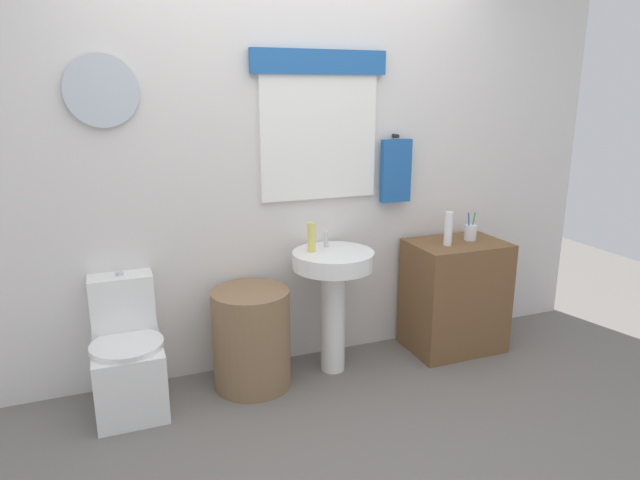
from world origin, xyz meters
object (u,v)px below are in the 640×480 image
(toilet, at_px, (128,358))
(lotion_bottle, at_px, (448,229))
(toothbrush_cup, at_px, (470,232))
(laundry_hamper, at_px, (252,338))
(pedestal_sink, at_px, (333,283))
(wooden_cabinet, at_px, (454,296))
(soap_bottle, at_px, (312,237))

(toilet, relative_size, lotion_bottle, 3.38)
(toilet, height_order, toothbrush_cup, toothbrush_cup)
(laundry_hamper, xyz_separation_m, lotion_bottle, (1.29, -0.04, 0.56))
(pedestal_sink, xyz_separation_m, wooden_cabinet, (0.88, 0.00, -0.20))
(pedestal_sink, bearing_deg, soap_bottle, 157.38)
(wooden_cabinet, bearing_deg, pedestal_sink, -180.00)
(pedestal_sink, distance_m, soap_bottle, 0.31)
(toilet, height_order, soap_bottle, soap_bottle)
(laundry_hamper, distance_m, toothbrush_cup, 1.58)
(lotion_bottle, bearing_deg, toilet, 177.84)
(toilet, bearing_deg, laundry_hamper, -2.86)
(laundry_hamper, xyz_separation_m, pedestal_sink, (0.52, -0.00, 0.28))
(soap_bottle, distance_m, lotion_bottle, 0.90)
(laundry_hamper, bearing_deg, soap_bottle, 7.21)
(soap_bottle, bearing_deg, laundry_hamper, -172.79)
(laundry_hamper, bearing_deg, toothbrush_cup, 0.76)
(pedestal_sink, relative_size, lotion_bottle, 3.53)
(wooden_cabinet, bearing_deg, soap_bottle, 177.14)
(wooden_cabinet, distance_m, lotion_bottle, 0.49)
(pedestal_sink, relative_size, soap_bottle, 4.34)
(wooden_cabinet, height_order, soap_bottle, soap_bottle)
(laundry_hamper, height_order, toothbrush_cup, toothbrush_cup)
(toilet, bearing_deg, lotion_bottle, -2.16)
(pedestal_sink, height_order, wooden_cabinet, pedestal_sink)
(pedestal_sink, distance_m, toothbrush_cup, 1.01)
(lotion_bottle, bearing_deg, soap_bottle, 174.25)
(pedestal_sink, bearing_deg, lotion_bottle, -2.96)
(pedestal_sink, height_order, soap_bottle, soap_bottle)
(pedestal_sink, distance_m, wooden_cabinet, 0.90)
(toilet, bearing_deg, toothbrush_cup, -0.38)
(soap_bottle, bearing_deg, toilet, -179.18)
(pedestal_sink, bearing_deg, laundry_hamper, 180.00)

